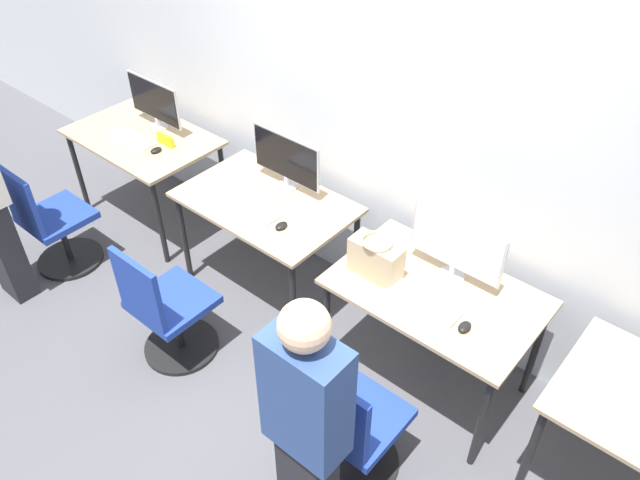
# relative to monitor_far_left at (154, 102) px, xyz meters

# --- Properties ---
(ground_plane) EXTENTS (20.00, 20.00, 0.00)m
(ground_plane) POSITION_rel_monitor_far_left_xyz_m (1.96, -0.53, -0.97)
(ground_plane) COLOR #4C4C51
(wall_back) EXTENTS (12.00, 0.05, 2.80)m
(wall_back) POSITION_rel_monitor_far_left_xyz_m (1.96, 0.33, 0.43)
(wall_back) COLOR silver
(wall_back) RESTS_ON ground_plane
(desk_far_left) EXTENTS (1.14, 0.73, 0.76)m
(desk_far_left) POSITION_rel_monitor_far_left_xyz_m (0.00, -0.17, -0.30)
(desk_far_left) COLOR tan
(desk_far_left) RESTS_ON ground_plane
(monitor_far_left) EXTENTS (0.56, 0.15, 0.39)m
(monitor_far_left) POSITION_rel_monitor_far_left_xyz_m (0.00, 0.00, 0.00)
(monitor_far_left) COLOR #B2B2B7
(monitor_far_left) RESTS_ON desk_far_left
(keyboard_far_left) EXTENTS (0.41, 0.15, 0.02)m
(keyboard_far_left) POSITION_rel_monitor_far_left_xyz_m (0.00, -0.25, -0.20)
(keyboard_far_left) COLOR silver
(keyboard_far_left) RESTS_ON desk_far_left
(mouse_far_left) EXTENTS (0.06, 0.09, 0.03)m
(mouse_far_left) POSITION_rel_monitor_far_left_xyz_m (0.28, -0.24, -0.20)
(mouse_far_left) COLOR black
(mouse_far_left) RESTS_ON desk_far_left
(office_chair_far_left) EXTENTS (0.48, 0.48, 0.89)m
(office_chair_far_left) POSITION_rel_monitor_far_left_xyz_m (-0.05, -1.01, -0.61)
(office_chair_far_left) COLOR black
(office_chair_far_left) RESTS_ON ground_plane
(desk_left) EXTENTS (1.14, 0.73, 0.76)m
(desk_left) POSITION_rel_monitor_far_left_xyz_m (1.31, -0.17, -0.30)
(desk_left) COLOR tan
(desk_left) RESTS_ON ground_plane
(monitor_left) EXTENTS (0.56, 0.15, 0.39)m
(monitor_left) POSITION_rel_monitor_far_left_xyz_m (1.31, 0.04, 0.00)
(monitor_left) COLOR #B2B2B7
(monitor_left) RESTS_ON desk_left
(keyboard_left) EXTENTS (0.41, 0.15, 0.02)m
(keyboard_left) POSITION_rel_monitor_far_left_xyz_m (1.31, -0.29, -0.20)
(keyboard_left) COLOR silver
(keyboard_left) RESTS_ON desk_left
(mouse_left) EXTENTS (0.06, 0.09, 0.03)m
(mouse_left) POSITION_rel_monitor_far_left_xyz_m (1.58, -0.31, -0.20)
(mouse_left) COLOR black
(mouse_left) RESTS_ON desk_left
(office_chair_left) EXTENTS (0.48, 0.48, 0.89)m
(office_chair_left) POSITION_rel_monitor_far_left_xyz_m (1.27, -1.03, -0.61)
(office_chair_left) COLOR black
(office_chair_left) RESTS_ON ground_plane
(desk_right) EXTENTS (1.14, 0.73, 0.76)m
(desk_right) POSITION_rel_monitor_far_left_xyz_m (2.61, -0.17, -0.30)
(desk_right) COLOR tan
(desk_right) RESTS_ON ground_plane
(monitor_right) EXTENTS (0.56, 0.15, 0.39)m
(monitor_right) POSITION_rel_monitor_far_left_xyz_m (2.61, -0.01, 0.00)
(monitor_right) COLOR #B2B2B7
(monitor_right) RESTS_ON desk_right
(keyboard_right) EXTENTS (0.41, 0.15, 0.02)m
(keyboard_right) POSITION_rel_monitor_far_left_xyz_m (2.61, -0.30, -0.20)
(keyboard_right) COLOR silver
(keyboard_right) RESTS_ON desk_right
(mouse_right) EXTENTS (0.06, 0.09, 0.03)m
(mouse_right) POSITION_rel_monitor_far_left_xyz_m (2.87, -0.32, -0.20)
(mouse_right) COLOR black
(mouse_right) RESTS_ON desk_right
(office_chair_right) EXTENTS (0.48, 0.48, 0.89)m
(office_chair_right) POSITION_rel_monitor_far_left_xyz_m (2.65, -0.95, -0.61)
(office_chair_right) COLOR black
(office_chair_right) RESTS_ON ground_plane
(person_right) EXTENTS (0.36, 0.21, 1.56)m
(person_right) POSITION_rel_monitor_far_left_xyz_m (2.67, -1.32, -0.12)
(person_right) COLOR #232328
(person_right) RESTS_ON ground_plane
(handbag) EXTENTS (0.30, 0.18, 0.25)m
(handbag) POSITION_rel_monitor_far_left_xyz_m (2.27, -0.28, -0.10)
(handbag) COLOR tan
(handbag) RESTS_ON desk_right
(placard_far_left) EXTENTS (0.16, 0.03, 0.08)m
(placard_far_left) POSITION_rel_monitor_far_left_xyz_m (0.25, -0.13, -0.17)
(placard_far_left) COLOR yellow
(placard_far_left) RESTS_ON desk_far_left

